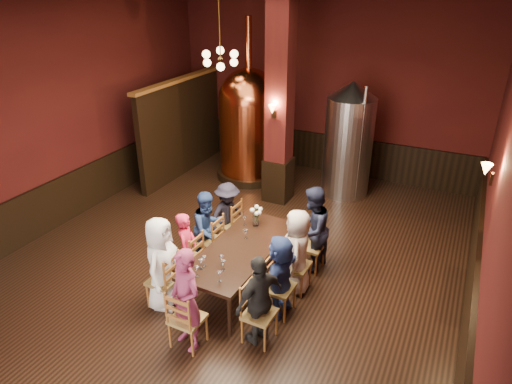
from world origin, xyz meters
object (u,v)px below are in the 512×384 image
at_px(person_1, 187,249).
at_px(steel_vessel, 349,140).
at_px(dining_table, 241,250).
at_px(person_0, 161,263).
at_px(rose_vase, 256,213).
at_px(person_2, 208,228).
at_px(copper_kettle, 249,123).

distance_m(person_1, steel_vessel, 4.89).
xyz_separation_m(dining_table, steel_vessel, (0.54, 4.33, 0.65)).
relative_size(person_0, person_1, 1.17).
distance_m(steel_vessel, rose_vase, 3.65).
xyz_separation_m(person_1, person_2, (0.02, 0.66, 0.05)).
relative_size(dining_table, rose_vase, 6.33).
xyz_separation_m(steel_vessel, rose_vase, (-0.64, -3.57, -0.34)).
distance_m(dining_table, person_1, 0.91).
relative_size(person_0, steel_vessel, 0.58).
distance_m(person_0, person_2, 1.33).
distance_m(person_1, rose_vase, 1.35).
xyz_separation_m(person_2, rose_vase, (0.74, 0.41, 0.29)).
relative_size(person_1, steel_vessel, 0.49).
bearing_deg(dining_table, copper_kettle, 116.45).
relative_size(person_0, person_2, 1.09).
bearing_deg(person_0, rose_vase, -36.01).
relative_size(person_1, person_2, 0.93).
bearing_deg(rose_vase, steel_vessel, 79.85).
xyz_separation_m(person_0, copper_kettle, (-1.09, 5.18, 0.67)).
relative_size(person_1, rose_vase, 3.44).
bearing_deg(person_1, rose_vase, -52.98).
bearing_deg(person_1, steel_vessel, -34.44).
distance_m(person_1, person_2, 0.66).
bearing_deg(copper_kettle, person_0, -78.11).
bearing_deg(person_1, dining_table, -87.87).
distance_m(person_2, copper_kettle, 4.07).
bearing_deg(dining_table, person_1, -158.78).
height_order(person_0, copper_kettle, copper_kettle).
relative_size(person_0, copper_kettle, 0.39).
bearing_deg(copper_kettle, rose_vase, -61.57).
xyz_separation_m(dining_table, rose_vase, (-0.10, 0.76, 0.31)).
bearing_deg(person_2, person_0, -160.87).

